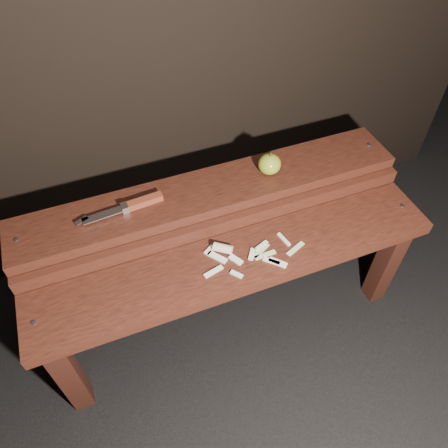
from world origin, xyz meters
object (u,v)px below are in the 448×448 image
object	(u,v)px
bench_rear_tier	(212,208)
knife	(134,205)
bench_front_tier	(239,274)
apple	(269,164)

from	to	relation	value
bench_rear_tier	knife	bearing A→B (deg)	178.14
bench_front_tier	bench_rear_tier	xyz separation A→B (m)	(0.00, 0.23, 0.06)
apple	knife	xyz separation A→B (m)	(-0.43, 0.00, -0.02)
bench_rear_tier	apple	size ratio (longest dim) A/B	15.80
apple	knife	size ratio (longest dim) A/B	0.30
bench_front_tier	knife	size ratio (longest dim) A/B	4.69
bench_front_tier	apple	world-z (taller)	apple
bench_front_tier	apple	size ratio (longest dim) A/B	15.80
knife	bench_rear_tier	bearing A→B (deg)	-1.86
bench_front_tier	knife	xyz separation A→B (m)	(-0.23, 0.23, 0.16)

